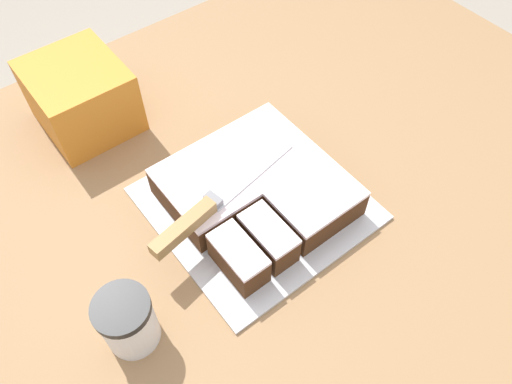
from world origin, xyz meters
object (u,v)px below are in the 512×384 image
cake_board (256,203)px  knife (200,214)px  cake (256,190)px  coffee_cup (128,321)px  storage_box (81,97)px

cake_board → knife: (-0.11, -0.00, 0.07)m
cake_board → cake: bearing=44.3°
coffee_cup → storage_box: 0.46m
cake_board → coffee_cup: size_ratio=3.27×
cake_board → knife: bearing=-178.1°
cake → knife: (-0.11, -0.01, 0.04)m
storage_box → cake_board: bearing=-69.3°
coffee_cup → storage_box: bearing=71.4°
coffee_cup → cake: bearing=15.5°
cake → storage_box: storage_box is taller
cake → coffee_cup: coffee_cup is taller
knife → storage_box: storage_box is taller
knife → cake_board: bearing=-8.3°
cake → coffee_cup: 0.29m
cake_board → storage_box: 0.39m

